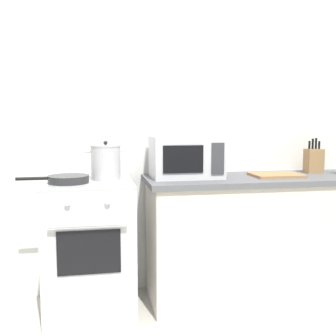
% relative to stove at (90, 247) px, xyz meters
% --- Properties ---
extents(back_wall, '(4.40, 0.10, 2.50)m').
position_rel_stove_xyz_m(back_wall, '(0.65, 0.37, 0.79)').
color(back_wall, silver).
rests_on(back_wall, ground_plane).
extents(lower_cabinet_right, '(1.64, 0.56, 0.88)m').
position_rel_stove_xyz_m(lower_cabinet_right, '(1.25, 0.02, -0.02)').
color(lower_cabinet_right, beige).
rests_on(lower_cabinet_right, ground_plane).
extents(countertop_right, '(1.70, 0.60, 0.04)m').
position_rel_stove_xyz_m(countertop_right, '(1.25, 0.02, 0.44)').
color(countertop_right, '#59595E').
rests_on(countertop_right, lower_cabinet_right).
extents(stove, '(0.60, 0.64, 0.92)m').
position_rel_stove_xyz_m(stove, '(0.00, 0.00, 0.00)').
color(stove, silver).
rests_on(stove, ground_plane).
extents(stock_pot, '(0.29, 0.21, 0.27)m').
position_rel_stove_xyz_m(stock_pot, '(0.12, 0.06, 0.58)').
color(stock_pot, '#BBB8BD').
rests_on(stock_pot, stove).
extents(frying_pan, '(0.47, 0.27, 0.05)m').
position_rel_stove_xyz_m(frying_pan, '(-0.13, -0.05, 0.48)').
color(frying_pan, '#28282B').
rests_on(frying_pan, stove).
extents(microwave, '(0.50, 0.37, 0.30)m').
position_rel_stove_xyz_m(microwave, '(0.70, 0.08, 0.61)').
color(microwave, silver).
rests_on(microwave, countertop_right).
extents(cutting_board, '(0.36, 0.26, 0.02)m').
position_rel_stove_xyz_m(cutting_board, '(1.37, 0.00, 0.47)').
color(cutting_board, '#997047').
rests_on(cutting_board, countertop_right).
extents(knife_block, '(0.13, 0.10, 0.28)m').
position_rel_stove_xyz_m(knife_block, '(1.75, 0.14, 0.56)').
color(knife_block, '#997047').
rests_on(knife_block, countertop_right).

